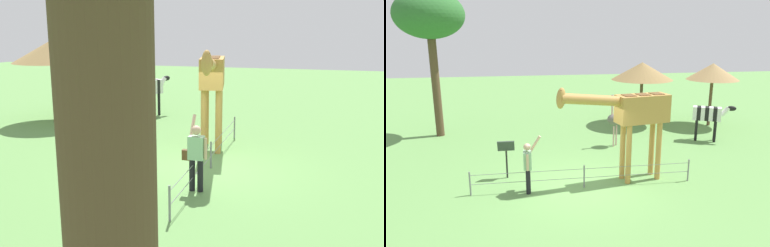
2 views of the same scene
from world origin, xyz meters
TOP-DOWN VIEW (x-y plane):
  - ground_plane at (0.00, 0.00)m, footprint 60.00×60.00m
  - giraffe at (-1.67, -0.24)m, footprint 3.78×1.14m
  - visitor at (1.75, 0.21)m, footprint 0.56×0.58m
  - zebra at (-6.38, -4.05)m, footprint 1.74×1.11m
  - ostrich at (-2.06, -3.94)m, footprint 0.70×0.56m
  - shade_hut_near at (-4.37, -7.44)m, footprint 3.17×3.17m
  - shade_hut_far at (-7.85, -6.62)m, footprint 2.63×2.63m
  - info_sign at (2.44, -1.06)m, footprint 0.56×0.21m
  - wire_fence at (0.00, 0.15)m, footprint 7.05×0.05m

SIDE VIEW (x-z plane):
  - ground_plane at x=0.00m, z-range 0.00..0.00m
  - wire_fence at x=0.00m, z-range 0.03..0.78m
  - visitor at x=1.75m, z-range 0.02..1.79m
  - info_sign at x=2.44m, z-range 0.29..1.61m
  - zebra at x=-6.38m, z-range 0.33..1.99m
  - ostrich at x=-2.06m, z-range 0.05..2.30m
  - giraffe at x=-1.67m, z-range 0.63..3.89m
  - shade_hut_far at x=-7.85m, z-range 1.19..4.43m
  - shade_hut_near at x=-4.37m, z-range 1.18..4.45m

